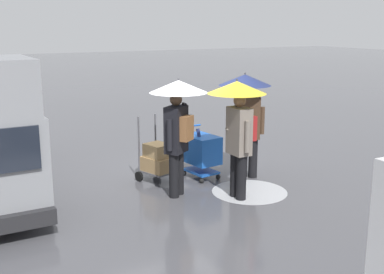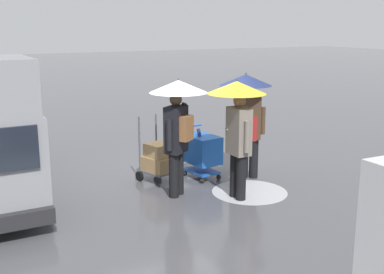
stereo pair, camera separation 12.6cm
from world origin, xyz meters
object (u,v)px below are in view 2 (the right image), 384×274
pedestrian_pink_side (178,111)px  pedestrian_black_side (238,112)px  pedestrian_white_side (247,101)px  shopping_cart_vendor (202,151)px  hand_dolly_boxes (158,159)px

pedestrian_pink_side → pedestrian_black_side: bearing=145.1°
pedestrian_black_side → pedestrian_white_side: 1.22m
shopping_cart_vendor → hand_dolly_boxes: size_ratio=0.79×
pedestrian_pink_side → pedestrian_black_side: 1.07m
pedestrian_black_side → pedestrian_pink_side: bearing=-34.9°
shopping_cart_vendor → pedestrian_pink_side: pedestrian_pink_side is taller
pedestrian_white_side → pedestrian_black_side: bearing=48.5°
pedestrian_black_side → pedestrian_white_side: bearing=-131.5°
hand_dolly_boxes → pedestrian_white_side: bearing=161.5°
hand_dolly_boxes → pedestrian_black_side: (-0.90, 1.49, 1.11)m
pedestrian_pink_side → shopping_cart_vendor: bearing=-141.3°
hand_dolly_boxes → pedestrian_pink_side: bearing=91.5°
shopping_cart_vendor → pedestrian_black_side: size_ratio=0.49×
shopping_cart_vendor → hand_dolly_boxes: 0.92m
shopping_cart_vendor → pedestrian_pink_side: 1.50m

